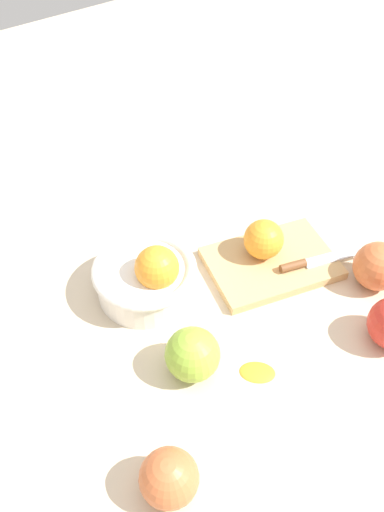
{
  "coord_description": "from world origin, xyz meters",
  "views": [
    {
      "loc": [
        -0.38,
        -0.39,
        0.68
      ],
      "look_at": [
        -0.02,
        0.11,
        0.04
      ],
      "focal_mm": 38.2,
      "sensor_mm": 36.0,
      "label": 1
    }
  ],
  "objects": [
    {
      "name": "orange_on_board",
      "position": [
        0.09,
        0.07,
        0.05
      ],
      "size": [
        0.07,
        0.07,
        0.07
      ],
      "primitive_type": "sphere",
      "color": "orange",
      "rests_on": "cutting_board"
    },
    {
      "name": "apple_front_left_2",
      "position": [
        -0.25,
        -0.16,
        0.04
      ],
      "size": [
        0.07,
        0.07,
        0.07
      ],
      "primitive_type": "sphere",
      "color": "#CC6638",
      "rests_on": "ground_plane"
    },
    {
      "name": "ground_plane",
      "position": [
        0.0,
        0.0,
        0.0
      ],
      "size": [
        2.4,
        2.4,
        0.0
      ],
      "primitive_type": "plane",
      "color": "beige"
    },
    {
      "name": "knife",
      "position": [
        0.14,
        -0.0,
        0.02
      ],
      "size": [
        0.15,
        0.06,
        0.01
      ],
      "color": "silver",
      "rests_on": "cutting_board"
    },
    {
      "name": "apple_front_right",
      "position": [
        0.21,
        -0.08,
        0.04
      ],
      "size": [
        0.08,
        0.08,
        0.08
      ],
      "primitive_type": "sphere",
      "color": "#CC6638",
      "rests_on": "ground_plane"
    },
    {
      "name": "cutting_board",
      "position": [
        0.1,
        0.04,
        0.01
      ],
      "size": [
        0.24,
        0.19,
        0.02
      ],
      "primitive_type": "cube",
      "rotation": [
        0.0,
        0.0,
        -0.25
      ],
      "color": "tan",
      "rests_on": "ground_plane"
    },
    {
      "name": "bowl",
      "position": [
        -0.1,
        0.12,
        0.04
      ],
      "size": [
        0.17,
        0.17,
        0.1
      ],
      "color": "white",
      "rests_on": "ground_plane"
    },
    {
      "name": "citrus_peel",
      "position": [
        -0.06,
        -0.1,
        0.0
      ],
      "size": [
        0.06,
        0.06,
        0.01
      ],
      "primitive_type": "ellipsoid",
      "rotation": [
        0.0,
        0.0,
        2.41
      ],
      "color": "orange",
      "rests_on": "ground_plane"
    },
    {
      "name": "apple_front_left",
      "position": [
        -0.13,
        -0.04,
        0.04
      ],
      "size": [
        0.08,
        0.08,
        0.08
      ],
      "primitive_type": "sphere",
      "color": "#8EB738",
      "rests_on": "ground_plane"
    }
  ]
}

